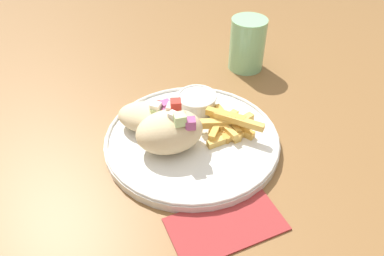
{
  "coord_description": "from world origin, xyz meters",
  "views": [
    {
      "loc": [
        -0.1,
        -0.49,
        1.13
      ],
      "look_at": [
        -0.01,
        -0.04,
        0.74
      ],
      "focal_mm": 35.0,
      "sensor_mm": 36.0,
      "label": 1
    }
  ],
  "objects_px": {
    "fries_pile": "(226,124)",
    "water_glass": "(247,46)",
    "pita_sandwich_near": "(170,131)",
    "sauce_ramekin": "(197,101)",
    "plate": "(192,139)",
    "pita_sandwich_far": "(151,117)"
  },
  "relations": [
    {
      "from": "fries_pile",
      "to": "water_glass",
      "type": "relative_size",
      "value": 0.95
    },
    {
      "from": "pita_sandwich_near",
      "to": "fries_pile",
      "type": "xyz_separation_m",
      "value": [
        0.1,
        0.02,
        -0.02
      ]
    },
    {
      "from": "fries_pile",
      "to": "water_glass",
      "type": "xyz_separation_m",
      "value": [
        0.1,
        0.21,
        0.02
      ]
    },
    {
      "from": "fries_pile",
      "to": "sauce_ramekin",
      "type": "height_order",
      "value": "fries_pile"
    },
    {
      "from": "pita_sandwich_near",
      "to": "sauce_ramekin",
      "type": "distance_m",
      "value": 0.11
    },
    {
      "from": "plate",
      "to": "fries_pile",
      "type": "bearing_deg",
      "value": 8.43
    },
    {
      "from": "pita_sandwich_far",
      "to": "sauce_ramekin",
      "type": "bearing_deg",
      "value": 46.64
    },
    {
      "from": "fries_pile",
      "to": "sauce_ramekin",
      "type": "bearing_deg",
      "value": 119.63
    },
    {
      "from": "plate",
      "to": "pita_sandwich_near",
      "type": "height_order",
      "value": "pita_sandwich_near"
    },
    {
      "from": "pita_sandwich_far",
      "to": "sauce_ramekin",
      "type": "relative_size",
      "value": 1.82
    },
    {
      "from": "plate",
      "to": "sauce_ramekin",
      "type": "bearing_deg",
      "value": 71.75
    },
    {
      "from": "fries_pile",
      "to": "sauce_ramekin",
      "type": "distance_m",
      "value": 0.07
    },
    {
      "from": "plate",
      "to": "water_glass",
      "type": "bearing_deg",
      "value": 53.2
    },
    {
      "from": "sauce_ramekin",
      "to": "water_glass",
      "type": "bearing_deg",
      "value": 46.23
    },
    {
      "from": "water_glass",
      "to": "sauce_ramekin",
      "type": "bearing_deg",
      "value": -133.77
    },
    {
      "from": "fries_pile",
      "to": "water_glass",
      "type": "height_order",
      "value": "water_glass"
    },
    {
      "from": "plate",
      "to": "pita_sandwich_near",
      "type": "bearing_deg",
      "value": -158.16
    },
    {
      "from": "fries_pile",
      "to": "sauce_ramekin",
      "type": "xyz_separation_m",
      "value": [
        -0.04,
        0.06,
        0.01
      ]
    },
    {
      "from": "plate",
      "to": "fries_pile",
      "type": "distance_m",
      "value": 0.06
    },
    {
      "from": "pita_sandwich_far",
      "to": "pita_sandwich_near",
      "type": "bearing_deg",
      "value": -41.88
    },
    {
      "from": "plate",
      "to": "sauce_ramekin",
      "type": "height_order",
      "value": "sauce_ramekin"
    },
    {
      "from": "pita_sandwich_near",
      "to": "sauce_ramekin",
      "type": "relative_size",
      "value": 1.59
    }
  ]
}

